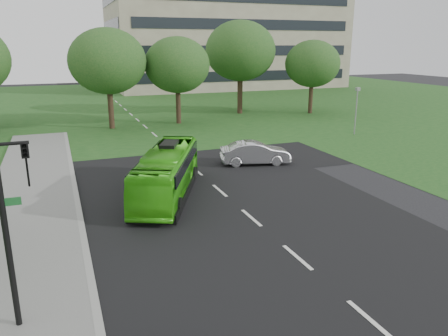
% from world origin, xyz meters
% --- Properties ---
extents(ground, '(160.00, 160.00, 0.00)m').
position_xyz_m(ground, '(0.00, 0.00, 0.00)').
color(ground, black).
rests_on(ground, ground).
extents(street_surfaces, '(120.00, 120.00, 0.15)m').
position_xyz_m(street_surfaces, '(-0.38, 22.75, 0.03)').
color(street_surfaces, black).
rests_on(street_surfaces, ground).
extents(office_building, '(40.10, 20.10, 25.00)m').
position_xyz_m(office_building, '(21.96, 61.96, 12.50)').
color(office_building, gray).
rests_on(office_building, ground).
extents(tree_park_b, '(6.79, 6.79, 8.90)m').
position_xyz_m(tree_park_b, '(-2.99, 26.23, 6.00)').
color(tree_park_b, black).
rests_on(tree_park_b, ground).
extents(tree_park_c, '(6.17, 6.17, 8.19)m').
position_xyz_m(tree_park_c, '(3.44, 26.64, 5.56)').
color(tree_park_c, black).
rests_on(tree_park_c, ground).
extents(tree_park_d, '(7.55, 7.55, 9.99)m').
position_xyz_m(tree_park_d, '(11.50, 30.37, 6.76)').
color(tree_park_d, black).
rests_on(tree_park_d, ground).
extents(tree_park_e, '(5.96, 5.96, 7.94)m').
position_xyz_m(tree_park_e, '(18.91, 27.69, 5.40)').
color(tree_park_e, black).
rests_on(tree_park_e, ground).
extents(bus, '(5.40, 8.65, 2.39)m').
position_xyz_m(bus, '(-2.71, 6.34, 1.20)').
color(bus, '#3DBE18').
rests_on(bus, ground).
extents(sedan, '(4.66, 2.54, 1.46)m').
position_xyz_m(sedan, '(4.00, 10.25, 0.73)').
color(sedan, silver).
rests_on(sedan, ground).
extents(traffic_light, '(0.91, 0.23, 5.66)m').
position_xyz_m(traffic_light, '(-8.92, -2.88, 3.33)').
color(traffic_light, black).
rests_on(traffic_light, ground).
extents(camera_pole, '(0.33, 0.29, 3.98)m').
position_xyz_m(camera_pole, '(16.00, 15.91, 2.57)').
color(camera_pole, gray).
rests_on(camera_pole, ground).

